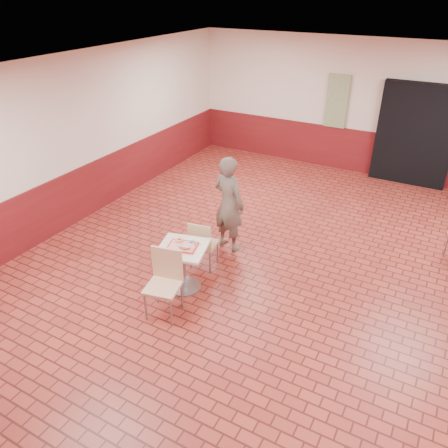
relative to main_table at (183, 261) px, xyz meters
The scene contains 12 objects.
room_shell 1.68m from the main_table, 37.38° to the left, with size 8.01×10.01×3.01m.
wainscot_band 1.33m from the main_table, 37.38° to the left, with size 8.00×10.00×1.00m.
corridor_doorway 6.15m from the main_table, 68.34° to the left, with size 1.60×0.22×2.20m, color black.
promo_poster 5.88m from the main_table, 85.43° to the left, with size 0.50×0.03×1.20m, color gray.
main_table is the anchor object (origin of this frame).
chair_main_front 0.55m from the main_table, 83.01° to the right, with size 0.52×0.52×0.94m.
chair_main_back 0.59m from the main_table, 93.41° to the left, with size 0.43×0.43×0.82m.
customer 1.37m from the main_table, 88.46° to the left, with size 0.60×0.39×1.64m, color #655A4E.
serving_tray 0.24m from the main_table, ahead, with size 0.41×0.32×0.03m.
ring_donut 0.30m from the main_table, 140.67° to the left, with size 0.11×0.11×0.04m, color #D87D4E.
long_john_donut 0.29m from the main_table, 38.14° to the right, with size 0.16×0.11×0.05m.
paper_cup 0.33m from the main_table, 46.92° to the left, with size 0.07×0.07×0.09m.
Camera 1 is at (1.99, -5.12, 4.04)m, focal length 35.00 mm.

